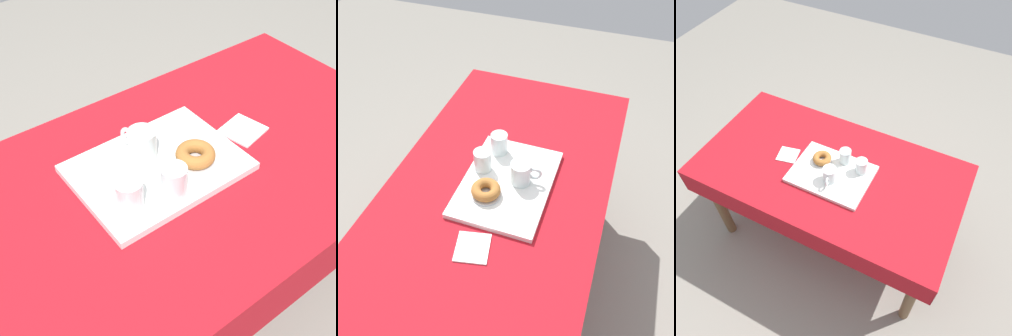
# 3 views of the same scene
# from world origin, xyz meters

# --- Properties ---
(ground_plane) EXTENTS (6.00, 6.00, 0.00)m
(ground_plane) POSITION_xyz_m (0.00, 0.00, 0.00)
(ground_plane) COLOR gray
(dining_table) EXTENTS (1.53, 0.82, 0.72)m
(dining_table) POSITION_xyz_m (0.00, 0.00, 0.63)
(dining_table) COLOR #A8141E
(dining_table) RESTS_ON ground
(serving_tray) EXTENTS (0.44, 0.32, 0.02)m
(serving_tray) POSITION_xyz_m (-0.03, 0.03, 0.74)
(serving_tray) COLOR white
(serving_tray) RESTS_ON dining_table
(tea_mug_left) EXTENTS (0.08, 0.12, 0.09)m
(tea_mug_left) POSITION_xyz_m (-0.05, 0.08, 0.79)
(tea_mug_left) COLOR silver
(tea_mug_left) RESTS_ON serving_tray
(water_glass_near) EXTENTS (0.07, 0.07, 0.09)m
(water_glass_near) POSITION_xyz_m (-0.07, -0.08, 0.79)
(water_glass_near) COLOR silver
(water_glass_near) RESTS_ON serving_tray
(water_glass_far) EXTENTS (0.07, 0.07, 0.09)m
(water_glass_far) POSITION_xyz_m (-0.18, -0.05, 0.78)
(water_glass_far) COLOR silver
(water_glass_far) RESTS_ON serving_tray
(donut_plate_left) EXTENTS (0.11, 0.11, 0.01)m
(donut_plate_left) POSITION_xyz_m (0.05, -0.02, 0.75)
(donut_plate_left) COLOR silver
(donut_plate_left) RESTS_ON serving_tray
(sugar_donut_left) EXTENTS (0.11, 0.11, 0.04)m
(sugar_donut_left) POSITION_xyz_m (0.05, -0.02, 0.77)
(sugar_donut_left) COLOR #A3662D
(sugar_donut_left) RESTS_ON donut_plate_left
(paper_napkin) EXTENTS (0.14, 0.13, 0.01)m
(paper_napkin) POSITION_xyz_m (0.27, 0.02, 0.73)
(paper_napkin) COLOR white
(paper_napkin) RESTS_ON dining_table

